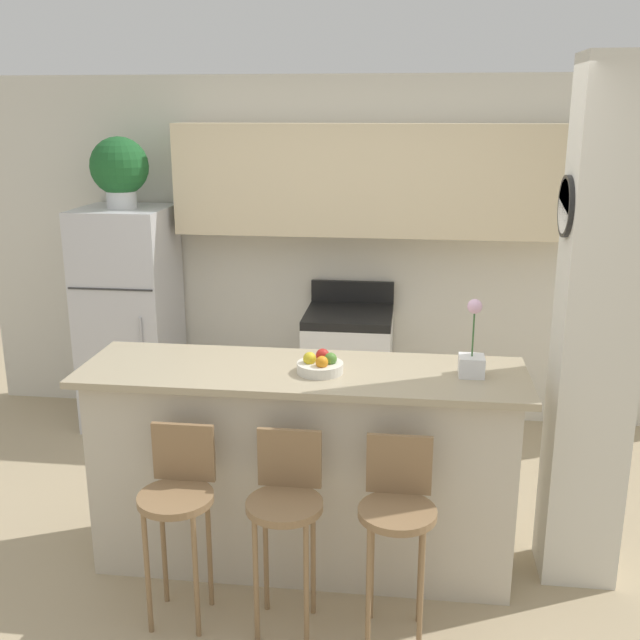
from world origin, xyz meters
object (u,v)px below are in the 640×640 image
at_px(bar_stool_mid, 286,505).
at_px(orchid_vase, 472,355).
at_px(stove_range, 348,371).
at_px(refrigerator, 130,318).
at_px(bar_stool_left, 178,498).
at_px(bar_stool_right, 397,512).
at_px(potted_plant_on_fridge, 119,169).
at_px(trash_bin, 196,411).
at_px(fruit_bowl, 320,365).

bearing_deg(bar_stool_mid, orchid_vase, 32.06).
bearing_deg(bar_stool_mid, stove_range, 87.81).
height_order(refrigerator, bar_stool_mid, refrigerator).
bearing_deg(bar_stool_left, bar_stool_mid, 0.00).
height_order(bar_stool_right, potted_plant_on_fridge, potted_plant_on_fridge).
bearing_deg(bar_stool_left, trash_bin, 104.55).
relative_size(fruit_bowl, trash_bin, 0.60).
xyz_separation_m(stove_range, trash_bin, (-1.09, -0.24, -0.27)).
relative_size(bar_stool_left, orchid_vase, 2.43).
bearing_deg(fruit_bowl, stove_range, 90.38).
bearing_deg(orchid_vase, bar_stool_right, -122.35).
xyz_separation_m(bar_stool_mid, trash_bin, (-1.01, 1.97, -0.42)).
bearing_deg(fruit_bowl, bar_stool_right, -49.54).
height_order(bar_stool_left, bar_stool_right, same).
xyz_separation_m(orchid_vase, trash_bin, (-1.83, 1.45, -0.99)).
bearing_deg(bar_stool_right, fruit_bowl, 130.46).
relative_size(orchid_vase, trash_bin, 1.00).
bearing_deg(potted_plant_on_fridge, fruit_bowl, -46.31).
distance_m(potted_plant_on_fridge, fruit_bowl, 2.51).
bearing_deg(refrigerator, fruit_bowl, -46.31).
xyz_separation_m(potted_plant_on_fridge, orchid_vase, (2.37, -1.67, -0.73)).
xyz_separation_m(bar_stool_left, potted_plant_on_fridge, (-1.05, 2.19, 1.30)).
xyz_separation_m(bar_stool_mid, bar_stool_right, (0.50, 0.00, 0.00)).
relative_size(stove_range, bar_stool_left, 1.16).
bearing_deg(trash_bin, bar_stool_mid, -62.90).
xyz_separation_m(bar_stool_left, trash_bin, (-0.51, 1.97, -0.42)).
bearing_deg(orchid_vase, refrigerator, 144.76).
height_order(bar_stool_left, orchid_vase, orchid_vase).
bearing_deg(trash_bin, fruit_bowl, -53.63).
bearing_deg(orchid_vase, stove_range, 113.55).
height_order(orchid_vase, trash_bin, orchid_vase).
relative_size(refrigerator, bar_stool_mid, 1.77).
distance_m(refrigerator, bar_stool_mid, 2.69).
bearing_deg(orchid_vase, trash_bin, 141.57).
distance_m(bar_stool_right, potted_plant_on_fridge, 3.26).
relative_size(potted_plant_on_fridge, orchid_vase, 1.31).
distance_m(bar_stool_right, trash_bin, 2.51).
relative_size(bar_stool_mid, potted_plant_on_fridge, 1.85).
bearing_deg(bar_stool_mid, trash_bin, 117.10).
bearing_deg(potted_plant_on_fridge, orchid_vase, -35.24).
height_order(refrigerator, stove_range, refrigerator).
height_order(refrigerator, potted_plant_on_fridge, potted_plant_on_fridge).
distance_m(stove_range, bar_stool_right, 2.25).
height_order(refrigerator, bar_stool_right, refrigerator).
height_order(refrigerator, bar_stool_left, refrigerator).
bearing_deg(stove_range, potted_plant_on_fridge, -179.32).
relative_size(stove_range, potted_plant_on_fridge, 2.15).
distance_m(refrigerator, bar_stool_right, 3.00).
bearing_deg(stove_range, trash_bin, -167.49).
bearing_deg(refrigerator, bar_stool_mid, -54.75).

